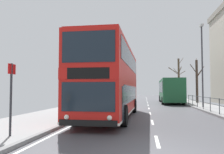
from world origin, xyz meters
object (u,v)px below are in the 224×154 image
Objects in this scene: double_decker_bus_main at (111,81)px; bus_stop_sign_near at (11,91)px; street_lamp_far_side at (202,59)px; bare_tree_far_01 at (197,80)px; background_bus_far_lane at (170,90)px; bare_tree_far_02 at (179,78)px.

double_decker_bus_main is 7.50m from bus_stop_sign_near.
street_lamp_far_side is (7.53, 8.45, 2.38)m from double_decker_bus_main.
bus_stop_sign_near is 0.44× the size of bare_tree_far_01.
street_lamp_far_side is at bearing 48.29° from double_decker_bus_main.
bus_stop_sign_near is 26.19m from bare_tree_far_01.
bare_tree_far_01 is at bearing 81.52° from street_lamp_far_side.
background_bus_far_lane is 1.58× the size of bare_tree_far_02.
bare_tree_far_02 is (2.25, 8.19, 1.98)m from background_bus_far_lane.
street_lamp_far_side is at bearing -98.48° from bare_tree_far_01.
double_decker_bus_main is 1.65× the size of bare_tree_far_02.
double_decker_bus_main is 1.05× the size of background_bus_far_lane.
bare_tree_far_01 is (11.34, 23.58, 1.29)m from bus_stop_sign_near.
background_bus_far_lane is 4.34× the size of bus_stop_sign_near.
double_decker_bus_main is 1.98× the size of bare_tree_far_01.
street_lamp_far_side reaches higher than bare_tree_far_01.
bus_stop_sign_near is at bearing -108.33° from background_bus_far_lane.
background_bus_far_lane is 8.72m from bare_tree_far_02.
double_decker_bus_main is at bearing -117.82° from bare_tree_far_01.
bare_tree_far_01 is (8.74, 16.56, 0.71)m from double_decker_bus_main.
bare_tree_far_01 is at bearing -83.83° from bare_tree_far_02.
bare_tree_far_01 is at bearing -15.67° from background_bus_far_lane.
background_bus_far_lane is at bearing -105.33° from bare_tree_far_02.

